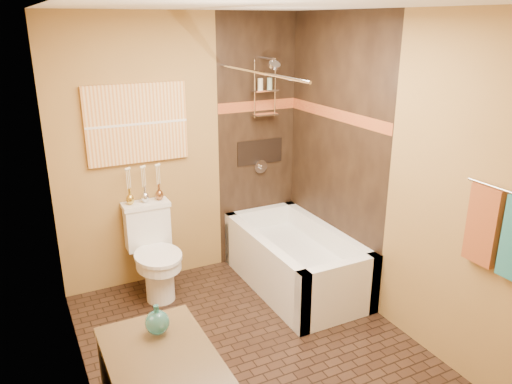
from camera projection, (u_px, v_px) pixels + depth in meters
floor at (255, 352)px, 3.84m from camera, size 3.00×3.00×0.00m
wall_left at (72, 231)px, 2.92m from camera, size 0.02×3.00×2.50m
wall_right at (391, 176)px, 3.94m from camera, size 0.02×3.00×2.50m
wall_back at (184, 151)px, 4.69m from camera, size 2.40×0.02×2.50m
wall_front at (410, 304)px, 2.16m from camera, size 2.40×0.02×2.50m
ceiling at (255, 5)px, 3.02m from camera, size 3.00×3.00×0.00m
alcove_tile_back at (257, 142)px, 5.01m from camera, size 0.85×0.01×2.50m
alcove_tile_right at (334, 154)px, 4.57m from camera, size 0.01×1.50×2.50m
mosaic_band_back at (258, 106)px, 4.88m from camera, size 0.85×0.01×0.10m
mosaic_band_right at (335, 114)px, 4.44m from camera, size 0.01×1.50×0.10m
alcove_niche at (260, 152)px, 5.05m from camera, size 0.50×0.01×0.25m
shower_fixtures at (265, 102)px, 4.80m from camera, size 0.24×0.33×1.16m
curtain_rod at (258, 72)px, 3.98m from camera, size 0.03×1.55×0.03m
towel_bar at (507, 191)px, 2.97m from camera, size 0.02×0.55×0.02m
towel_rust at (483, 225)px, 3.17m from camera, size 0.05×0.22×0.52m
sunset_painting at (137, 124)px, 4.39m from camera, size 0.90×0.04×0.70m
vanity_mirror at (93, 241)px, 2.18m from camera, size 0.01×1.00×0.90m
bathtub at (295, 264)px, 4.74m from camera, size 0.80×1.50×0.55m
toilet at (154, 252)px, 4.53m from camera, size 0.43×0.63×0.84m
teal_bottle at (157, 319)px, 2.72m from camera, size 0.16×0.16×0.21m
bud_vases at (144, 183)px, 4.49m from camera, size 0.34×0.07×0.34m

